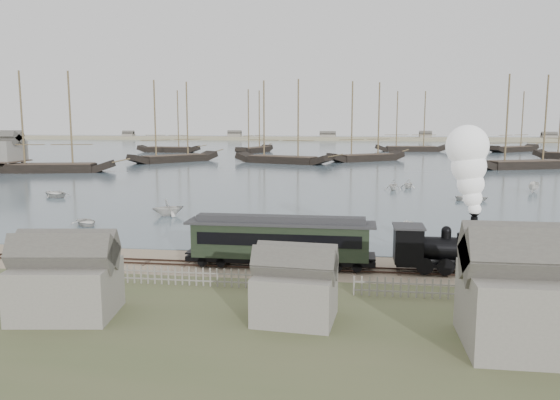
# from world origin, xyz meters

# --- Properties ---
(ground) EXTENTS (600.00, 600.00, 0.00)m
(ground) POSITION_xyz_m (0.00, 0.00, 0.00)
(ground) COLOR tan
(ground) RESTS_ON ground
(harbor_water) EXTENTS (600.00, 336.00, 0.06)m
(harbor_water) POSITION_xyz_m (0.00, 170.00, 0.03)
(harbor_water) COLOR #455763
(harbor_water) RESTS_ON ground
(rail_track) EXTENTS (120.00, 1.80, 0.16)m
(rail_track) POSITION_xyz_m (0.00, -2.00, 0.04)
(rail_track) COLOR #38261E
(rail_track) RESTS_ON ground
(picket_fence_west) EXTENTS (19.00, 0.10, 1.20)m
(picket_fence_west) POSITION_xyz_m (-6.50, -7.00, 0.00)
(picket_fence_west) COLOR gray
(picket_fence_west) RESTS_ON ground
(picket_fence_east) EXTENTS (15.00, 0.10, 1.20)m
(picket_fence_east) POSITION_xyz_m (12.50, -7.50, 0.00)
(picket_fence_east) COLOR gray
(picket_fence_east) RESTS_ON ground
(shed_left) EXTENTS (5.00, 4.00, 4.10)m
(shed_left) POSITION_xyz_m (-10.00, -13.00, 0.00)
(shed_left) COLOR gray
(shed_left) RESTS_ON ground
(shed_mid) EXTENTS (4.00, 3.50, 3.60)m
(shed_mid) POSITION_xyz_m (2.00, -12.00, 0.00)
(shed_mid) COLOR gray
(shed_mid) RESTS_ON ground
(shed_right) EXTENTS (6.00, 5.00, 5.10)m
(shed_right) POSITION_xyz_m (13.00, -14.00, 0.00)
(shed_right) COLOR gray
(shed_right) RESTS_ON ground
(far_spit) EXTENTS (500.00, 20.00, 1.80)m
(far_spit) POSITION_xyz_m (0.00, 250.00, 0.00)
(far_spit) COLOR tan
(far_spit) RESTS_ON ground
(locomotive) EXTENTS (7.70, 2.88, 9.60)m
(locomotive) POSITION_xyz_m (12.02, -2.00, 4.43)
(locomotive) COLOR black
(locomotive) RESTS_ON ground
(passenger_coach) EXTENTS (13.14, 2.53, 3.19)m
(passenger_coach) POSITION_xyz_m (-0.16, -2.00, 2.03)
(passenger_coach) COLOR black
(passenger_coach) RESTS_ON ground
(beached_dinghy) EXTENTS (3.28, 4.32, 0.84)m
(beached_dinghy) POSITION_xyz_m (2.19, 1.09, 0.42)
(beached_dinghy) COLOR silver
(beached_dinghy) RESTS_ON ground
(rowboat_0) EXTENTS (4.01, 4.01, 0.69)m
(rowboat_0) POSITION_xyz_m (-21.05, 10.45, 0.40)
(rowboat_0) COLOR silver
(rowboat_0) RESTS_ON harbor_water
(rowboat_1) EXTENTS (4.37, 4.49, 1.80)m
(rowboat_1) POSITION_xyz_m (-15.02, 16.96, 0.96)
(rowboat_1) COLOR silver
(rowboat_1) RESTS_ON harbor_water
(rowboat_2) EXTENTS (3.36, 1.70, 1.24)m
(rowboat_2) POSITION_xyz_m (9.91, 9.46, 0.68)
(rowboat_2) COLOR silver
(rowboat_2) RESTS_ON harbor_water
(rowboat_3) EXTENTS (3.08, 4.14, 0.82)m
(rowboat_3) POSITION_xyz_m (19.76, 32.90, 0.47)
(rowboat_3) COLOR silver
(rowboat_3) RESTS_ON harbor_water
(rowboat_5) EXTENTS (3.86, 2.65, 1.40)m
(rowboat_5) POSITION_xyz_m (30.35, 43.26, 0.76)
(rowboat_5) COLOR silver
(rowboat_5) RESTS_ON harbor_water
(rowboat_6) EXTENTS (5.21, 5.43, 0.92)m
(rowboat_6) POSITION_xyz_m (-35.30, 29.22, 0.52)
(rowboat_6) COLOR silver
(rowboat_6) RESTS_ON harbor_water
(rowboat_7) EXTENTS (3.12, 2.77, 1.51)m
(rowboat_7) POSITION_xyz_m (10.49, 42.57, 0.81)
(rowboat_7) COLOR silver
(rowboat_7) RESTS_ON harbor_water
(rowboat_8) EXTENTS (3.39, 3.23, 1.39)m
(rowboat_8) POSITION_xyz_m (12.92, 45.38, 0.76)
(rowboat_8) COLOR silver
(rowboat_8) RESTS_ON harbor_water
(schooner_0) EXTENTS (24.70, 10.61, 20.00)m
(schooner_0) POSITION_xyz_m (-55.08, 62.11, 10.06)
(schooner_0) COLOR black
(schooner_0) RESTS_ON harbor_water
(schooner_1) EXTENTS (19.25, 21.83, 20.00)m
(schooner_1) POSITION_xyz_m (-39.97, 92.12, 10.06)
(schooner_1) COLOR black
(schooner_1) RESTS_ON harbor_water
(schooner_2) EXTENTS (24.84, 14.21, 20.00)m
(schooner_2) POSITION_xyz_m (-12.63, 91.68, 10.06)
(schooner_2) COLOR black
(schooner_2) RESTS_ON harbor_water
(schooner_3) EXTENTS (20.61, 17.25, 20.00)m
(schooner_3) POSITION_xyz_m (7.51, 101.71, 10.06)
(schooner_3) COLOR black
(schooner_3) RESTS_ON harbor_water
(schooner_4) EXTENTS (24.59, 13.80, 20.00)m
(schooner_4) POSITION_xyz_m (40.99, 83.91, 10.06)
(schooner_4) COLOR black
(schooner_4) RESTS_ON harbor_water
(schooner_6) EXTENTS (20.86, 6.22, 20.00)m
(schooner_6) POSITION_xyz_m (-55.60, 132.41, 10.06)
(schooner_6) COLOR black
(schooner_6) RESTS_ON harbor_water
(schooner_7) EXTENTS (9.91, 19.77, 20.00)m
(schooner_7) POSITION_xyz_m (-27.30, 133.72, 10.06)
(schooner_7) COLOR black
(schooner_7) RESTS_ON harbor_water
(schooner_8) EXTENTS (23.85, 7.32, 20.00)m
(schooner_8) POSITION_xyz_m (23.14, 147.84, 10.06)
(schooner_8) COLOR black
(schooner_8) RESTS_ON harbor_water
(schooner_9) EXTENTS (20.00, 18.36, 20.00)m
(schooner_9) POSITION_xyz_m (56.68, 151.16, 10.06)
(schooner_9) COLOR black
(schooner_9) RESTS_ON harbor_water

